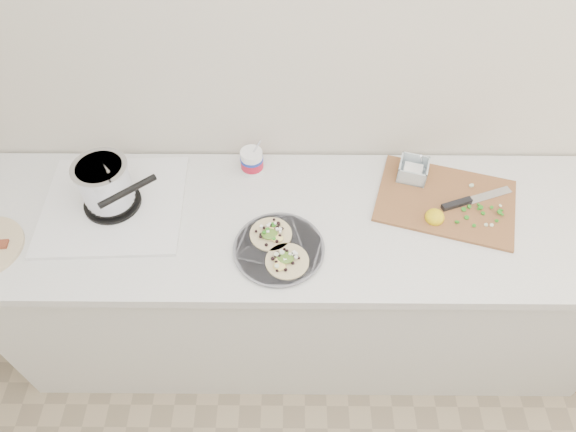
{
  "coord_description": "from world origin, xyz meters",
  "views": [
    {
      "loc": [
        -0.07,
        0.28,
        2.31
      ],
      "look_at": [
        -0.08,
        1.38,
        0.96
      ],
      "focal_mm": 32.0,
      "sensor_mm": 36.0,
      "label": 1
    }
  ],
  "objects_px": {
    "stove": "(108,191)",
    "taco_plate": "(279,247)",
    "tub": "(253,159)",
    "cutboard": "(444,196)"
  },
  "relations": [
    {
      "from": "stove",
      "to": "tub",
      "type": "bearing_deg",
      "value": 17.43
    },
    {
      "from": "taco_plate",
      "to": "tub",
      "type": "distance_m",
      "value": 0.39
    },
    {
      "from": "tub",
      "to": "cutboard",
      "type": "bearing_deg",
      "value": -10.88
    },
    {
      "from": "stove",
      "to": "tub",
      "type": "distance_m",
      "value": 0.52
    },
    {
      "from": "stove",
      "to": "taco_plate",
      "type": "height_order",
      "value": "stove"
    },
    {
      "from": "stove",
      "to": "cutboard",
      "type": "bearing_deg",
      "value": -0.3
    },
    {
      "from": "taco_plate",
      "to": "cutboard",
      "type": "xyz_separation_m",
      "value": [
        0.59,
        0.23,
        0.0
      ]
    },
    {
      "from": "stove",
      "to": "taco_plate",
      "type": "relative_size",
      "value": 1.67
    },
    {
      "from": "taco_plate",
      "to": "tub",
      "type": "bearing_deg",
      "value": 105.77
    },
    {
      "from": "stove",
      "to": "cutboard",
      "type": "height_order",
      "value": "stove"
    }
  ]
}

